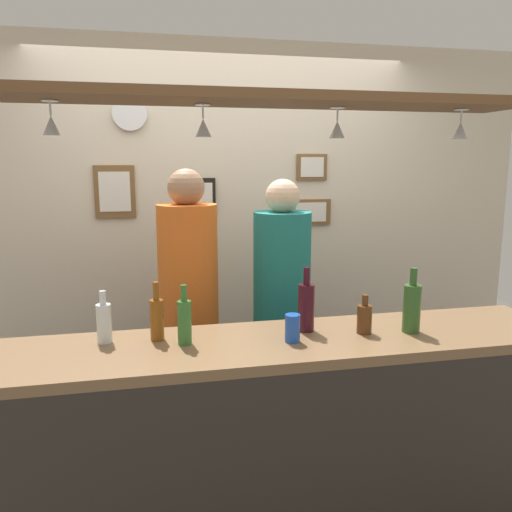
{
  "coord_description": "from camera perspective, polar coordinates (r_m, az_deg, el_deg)",
  "views": [
    {
      "loc": [
        -0.55,
        -2.44,
        1.8
      ],
      "look_at": [
        0.0,
        0.1,
        1.32
      ],
      "focal_mm": 36.05,
      "sensor_mm": 36.0,
      "label": 1
    }
  ],
  "objects": [
    {
      "name": "picture_frame_crest",
      "position": [
        3.52,
        -5.98,
        6.49
      ],
      "size": [
        0.18,
        0.02,
        0.26
      ],
      "color": "black",
      "rests_on": "back_wall"
    },
    {
      "name": "bottle_beer_brown_stubby",
      "position": [
        2.4,
        11.94,
        -6.77
      ],
      "size": [
        0.07,
        0.07,
        0.18
      ],
      "color": "#512D14",
      "rests_on": "bar_counter"
    },
    {
      "name": "bottle_beer_green_import",
      "position": [
        2.23,
        -7.94,
        -7.13
      ],
      "size": [
        0.06,
        0.06,
        0.26
      ],
      "color": "#336B2D",
      "rests_on": "bar_counter"
    },
    {
      "name": "bar_counter",
      "position": [
        2.29,
        3.37,
        -18.46
      ],
      "size": [
        2.7,
        0.55,
        1.03
      ],
      "color": "brown",
      "rests_on": "ground_plane"
    },
    {
      "name": "person_middle_teal_shirt",
      "position": [
        3.08,
        2.88,
        -4.09
      ],
      "size": [
        0.34,
        0.34,
        1.7
      ],
      "color": "#2D334C",
      "rests_on": "ground_plane"
    },
    {
      "name": "picture_frame_caricature",
      "position": [
        3.5,
        -15.4,
        6.9
      ],
      "size": [
        0.26,
        0.02,
        0.34
      ],
      "color": "brown",
      "rests_on": "back_wall"
    },
    {
      "name": "back_wall",
      "position": [
        3.61,
        -3.36,
        2.46
      ],
      "size": [
        4.4,
        0.06,
        2.6
      ],
      "primitive_type": "cube",
      "color": "beige",
      "rests_on": "ground_plane"
    },
    {
      "name": "ground_plane",
      "position": [
        3.08,
        0.44,
        -25.35
      ],
      "size": [
        8.0,
        8.0,
        0.0
      ],
      "primitive_type": "plane",
      "color": "#4C4742"
    },
    {
      "name": "bottle_champagne_green",
      "position": [
        2.46,
        16.91,
        -5.43
      ],
      "size": [
        0.08,
        0.08,
        0.3
      ],
      "color": "#2D5623",
      "rests_on": "bar_counter"
    },
    {
      "name": "hanging_wineglass_center_left",
      "position": [
        2.34,
        8.99,
        13.8
      ],
      "size": [
        0.07,
        0.07,
        0.13
      ],
      "color": "silver",
      "rests_on": "overhead_glass_rack"
    },
    {
      "name": "drink_can",
      "position": [
        2.25,
        4.07,
        -7.99
      ],
      "size": [
        0.07,
        0.07,
        0.12
      ],
      "primitive_type": "cylinder",
      "color": "#1E4CB2",
      "rests_on": "bar_counter"
    },
    {
      "name": "hanging_wineglass_far_left",
      "position": [
        2.21,
        -21.76,
        13.42
      ],
      "size": [
        0.07,
        0.07,
        0.13
      ],
      "color": "silver",
      "rests_on": "overhead_glass_rack"
    },
    {
      "name": "bottle_soda_clear",
      "position": [
        2.32,
        -16.51,
        -7.03
      ],
      "size": [
        0.06,
        0.06,
        0.23
      ],
      "color": "silver",
      "rests_on": "bar_counter"
    },
    {
      "name": "hanging_wineglass_left",
      "position": [
        2.21,
        -5.88,
        14.08
      ],
      "size": [
        0.07,
        0.07,
        0.13
      ],
      "color": "silver",
      "rests_on": "overhead_glass_rack"
    },
    {
      "name": "person_left_orange_shirt",
      "position": [
        2.98,
        -7.49,
        -3.89
      ],
      "size": [
        0.34,
        0.34,
        1.76
      ],
      "color": "#2D334C",
      "rests_on": "ground_plane"
    },
    {
      "name": "hanging_wineglass_center",
      "position": [
        2.57,
        21.72,
        12.89
      ],
      "size": [
        0.07,
        0.07,
        0.13
      ],
      "color": "silver",
      "rests_on": "overhead_glass_rack"
    },
    {
      "name": "picture_frame_lower_pair",
      "position": [
        3.7,
        6.05,
        4.87
      ],
      "size": [
        0.3,
        0.02,
        0.18
      ],
      "color": "brown",
      "rests_on": "back_wall"
    },
    {
      "name": "overhead_glass_rack",
      "position": [
        2.22,
        2.28,
        17.0
      ],
      "size": [
        2.2,
        0.36,
        0.04
      ],
      "primitive_type": "cube",
      "color": "brown"
    },
    {
      "name": "wall_clock",
      "position": [
        3.5,
        -13.85,
        15.13
      ],
      "size": [
        0.22,
        0.03,
        0.22
      ],
      "primitive_type": "cylinder",
      "rotation": [
        1.57,
        0.0,
        0.0
      ],
      "color": "white",
      "rests_on": "back_wall"
    },
    {
      "name": "picture_frame_upper_small",
      "position": [
        3.68,
        6.21,
        9.78
      ],
      "size": [
        0.22,
        0.02,
        0.18
      ],
      "color": "brown",
      "rests_on": "back_wall"
    },
    {
      "name": "bottle_wine_dark_red",
      "position": [
        2.38,
        5.58,
        -5.55
      ],
      "size": [
        0.08,
        0.08,
        0.3
      ],
      "color": "#380F19",
      "rests_on": "bar_counter"
    },
    {
      "name": "bottle_beer_amber_tall",
      "position": [
        2.3,
        -10.94,
        -6.74
      ],
      "size": [
        0.06,
        0.06,
        0.26
      ],
      "color": "brown",
      "rests_on": "bar_counter"
    }
  ]
}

